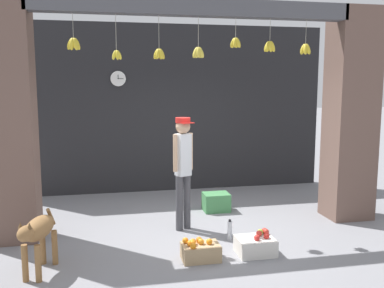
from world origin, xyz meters
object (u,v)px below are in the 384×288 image
Objects in this scene: shopkeeper at (183,164)px; fruit_crate_apples at (256,245)px; water_bottle at (230,230)px; produce_box_green at (216,202)px; dog at (38,233)px; wall_clock at (118,79)px; fruit_crate_oranges at (200,251)px.

shopkeeper is 1.63m from fruit_crate_apples.
shopkeeper is 5.96× the size of water_bottle.
produce_box_green is 1.55× the size of water_bottle.
produce_box_green is 1.37m from water_bottle.
water_bottle is at bearing 120.02° from dog.
wall_clock is at bearing 115.71° from water_bottle.
wall_clock reaches higher than produce_box_green.
shopkeeper reaches higher than dog.
produce_box_green is (-0.02, 1.95, 0.04)m from fruit_crate_apples.
fruit_crate_oranges is 1.07× the size of produce_box_green.
shopkeeper is 3.55× the size of fruit_crate_apples.
produce_box_green is at bearing 83.30° from water_bottle.
water_bottle is (-0.16, -1.36, -0.02)m from produce_box_green.
produce_box_green is (2.67, 2.01, -0.35)m from dog.
fruit_crate_apples is (0.76, 0.04, 0.00)m from fruit_crate_oranges.
produce_box_green is at bearing 69.63° from fruit_crate_oranges.
wall_clock reaches higher than fruit_crate_apples.
wall_clock is (-1.60, 3.55, 2.19)m from fruit_crate_apples.
fruit_crate_apples is 0.62m from water_bottle.
dog is at bearing -143.04° from produce_box_green.
dog is 2.61m from water_bottle.
fruit_crate_apples is at bearing 2.85° from fruit_crate_oranges.
dog is at bearing -106.67° from wall_clock.
wall_clock is (-0.85, 3.59, 2.19)m from fruit_crate_oranges.
shopkeeper is at bearing 137.18° from dog.
wall_clock reaches higher than fruit_crate_oranges.
water_bottle is at bearing 47.28° from fruit_crate_oranges.
shopkeeper reaches higher than produce_box_green.
fruit_crate_oranges is (-0.00, -1.17, -0.90)m from shopkeeper.
water_bottle is (2.51, 0.64, -0.37)m from dog.
shopkeeper reaches higher than fruit_crate_apples.
fruit_crate_apples reaches higher than fruit_crate_oranges.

